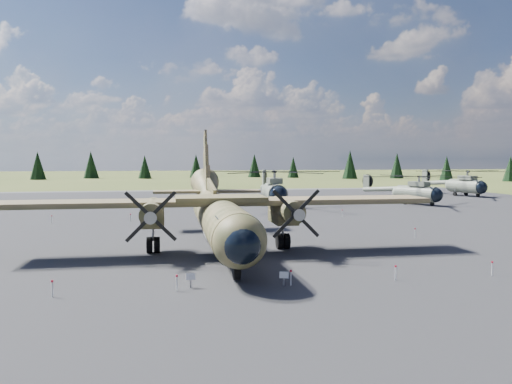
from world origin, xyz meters
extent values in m
plane|color=brown|center=(0.00, 0.00, 0.00)|extent=(500.00, 500.00, 0.00)
cube|color=#525256|center=(0.00, 10.00, 0.00)|extent=(120.00, 120.00, 0.04)
cylinder|color=#3D4123|center=(-0.58, -3.80, 2.44)|extent=(3.27, 19.13, 2.97)
sphere|color=#3D4123|center=(-0.73, -13.34, 2.44)|extent=(2.95, 2.95, 2.91)
sphere|color=black|center=(-0.74, -13.93, 2.39)|extent=(2.17, 2.17, 2.14)
cube|color=black|center=(-0.70, -11.65, 3.23)|extent=(2.15, 1.73, 0.58)
cone|color=#3D4123|center=(-0.38, 8.71, 3.55)|extent=(3.02, 7.33, 4.47)
cube|color=#999C9E|center=(-0.56, -2.74, 1.22)|extent=(2.11, 6.39, 0.53)
cube|color=#2C371C|center=(-0.57, -3.27, 3.66)|extent=(30.81, 4.08, 0.37)
cube|color=#3D4123|center=(-0.57, -3.27, 3.89)|extent=(6.42, 3.92, 0.37)
cylinder|color=#3D4123|center=(-5.35, -3.51, 3.07)|extent=(1.68, 5.54, 1.59)
cube|color=#3D4123|center=(-5.33, -2.66, 2.38)|extent=(1.65, 3.63, 0.85)
cone|color=gray|center=(-5.40, -6.96, 3.07)|extent=(0.82, 0.97, 0.81)
cylinder|color=black|center=(-5.33, -2.66, 0.58)|extent=(0.95, 1.18, 1.17)
cylinder|color=#3D4123|center=(4.20, -3.66, 3.07)|extent=(1.68, 5.54, 1.59)
cube|color=#3D4123|center=(4.21, -2.81, 2.38)|extent=(1.65, 3.63, 0.85)
cone|color=gray|center=(4.14, -7.11, 3.07)|extent=(0.82, 0.97, 0.81)
cylinder|color=black|center=(4.21, -2.81, 0.58)|extent=(0.95, 1.18, 1.17)
cube|color=#3D4123|center=(-0.45, 4.68, 4.19)|extent=(0.42, 8.01, 1.78)
cube|color=#2C371C|center=(-0.38, 9.24, 3.61)|extent=(10.22, 2.49, 0.23)
cylinder|color=gray|center=(-0.71, -12.07, 1.35)|extent=(0.15, 0.15, 0.95)
cylinder|color=black|center=(-0.71, -12.07, 0.58)|extent=(0.39, 1.00, 0.99)
cylinder|color=slate|center=(10.96, 29.74, 1.96)|extent=(3.22, 7.81, 2.65)
sphere|color=black|center=(10.67, 25.93, 1.91)|extent=(2.62, 2.62, 2.44)
sphere|color=slate|center=(11.24, 33.54, 1.96)|extent=(2.62, 2.62, 2.44)
cube|color=slate|center=(10.93, 29.31, 3.66)|extent=(2.05, 3.52, 0.80)
cylinder|color=gray|center=(10.93, 29.31, 4.45)|extent=(0.41, 0.41, 1.06)
cylinder|color=slate|center=(11.54, 37.51, 2.33)|extent=(1.57, 9.10, 1.52)
cube|color=slate|center=(11.84, 41.48, 3.66)|extent=(0.34, 1.50, 2.55)
cylinder|color=black|center=(12.21, 41.45, 3.66)|extent=(0.27, 2.75, 2.76)
cylinder|color=black|center=(10.72, 26.56, 0.42)|extent=(0.35, 0.74, 0.72)
cylinder|color=black|center=(9.63, 31.11, 0.42)|extent=(0.38, 0.87, 0.85)
cylinder|color=gray|center=(9.63, 31.11, 0.98)|extent=(0.16, 0.16, 1.54)
cylinder|color=black|center=(12.48, 30.90, 0.42)|extent=(0.38, 0.87, 0.85)
cylinder|color=gray|center=(12.48, 30.90, 0.98)|extent=(0.16, 0.16, 1.54)
cylinder|color=slate|center=(32.21, 28.50, 1.66)|extent=(4.63, 6.81, 2.24)
sphere|color=black|center=(33.50, 25.55, 1.61)|extent=(2.71, 2.71, 2.06)
sphere|color=slate|center=(30.92, 31.46, 1.66)|extent=(2.71, 2.71, 2.06)
cube|color=slate|center=(32.35, 28.17, 3.09)|extent=(2.54, 3.24, 0.67)
cylinder|color=gray|center=(32.35, 28.17, 3.76)|extent=(0.42, 0.42, 0.90)
cylinder|color=slate|center=(29.58, 34.54, 1.97)|extent=(3.75, 7.31, 1.28)
cube|color=slate|center=(28.24, 37.61, 3.09)|extent=(0.68, 1.23, 2.15)
cylinder|color=black|center=(28.52, 37.74, 3.09)|extent=(0.98, 2.16, 2.33)
cylinder|color=black|center=(33.29, 26.04, 0.36)|extent=(0.47, 0.66, 0.61)
cylinder|color=black|center=(30.67, 29.00, 0.36)|extent=(0.53, 0.76, 0.72)
cylinder|color=gray|center=(30.67, 29.00, 0.83)|extent=(0.17, 0.17, 1.30)
cylinder|color=black|center=(32.89, 29.97, 0.36)|extent=(0.53, 0.76, 0.72)
cylinder|color=gray|center=(32.89, 29.97, 0.83)|extent=(0.17, 0.17, 1.30)
cylinder|color=slate|center=(49.35, 42.34, 1.80)|extent=(3.72, 7.34, 2.43)
sphere|color=black|center=(50.02, 38.90, 1.75)|extent=(2.62, 2.62, 2.24)
sphere|color=slate|center=(48.69, 45.78, 1.80)|extent=(2.62, 2.62, 2.24)
cube|color=slate|center=(49.43, 41.96, 3.36)|extent=(2.22, 3.37, 0.73)
cylinder|color=gray|center=(49.43, 41.96, 4.09)|extent=(0.41, 0.41, 0.97)
cylinder|color=slate|center=(47.99, 49.37, 2.14)|extent=(2.38, 8.31, 1.39)
cube|color=slate|center=(47.30, 52.95, 3.36)|extent=(0.47, 1.38, 2.34)
cylinder|color=black|center=(47.64, 53.01, 3.36)|extent=(0.54, 2.50, 2.53)
cylinder|color=black|center=(49.91, 39.48, 0.39)|extent=(0.39, 0.70, 0.66)
cylinder|color=black|center=(47.84, 43.24, 0.39)|extent=(0.43, 0.82, 0.78)
cylinder|color=gray|center=(47.84, 43.24, 0.90)|extent=(0.16, 0.16, 1.41)
cylinder|color=black|center=(50.42, 43.74, 0.39)|extent=(0.43, 0.82, 0.78)
cylinder|color=gray|center=(50.42, 43.74, 0.90)|extent=(0.16, 0.16, 1.41)
cube|color=gray|center=(-3.28, -12.95, 0.31)|extent=(0.10, 0.10, 0.63)
cube|color=silver|center=(-3.28, -13.01, 0.61)|extent=(0.52, 0.26, 0.35)
cube|color=gray|center=(1.62, -13.48, 0.30)|extent=(0.11, 0.11, 0.61)
cube|color=silver|center=(1.62, -13.53, 0.60)|extent=(0.53, 0.35, 0.34)
cylinder|color=silver|center=(-10.00, -13.50, 0.40)|extent=(0.07, 0.07, 0.80)
cylinder|color=red|center=(-10.00, -13.50, 0.80)|extent=(0.12, 0.12, 0.10)
cylinder|color=silver|center=(-4.00, -13.50, 0.40)|extent=(0.07, 0.07, 0.80)
cylinder|color=red|center=(-4.00, -13.50, 0.80)|extent=(0.12, 0.12, 0.10)
cylinder|color=silver|center=(2.00, -13.50, 0.40)|extent=(0.07, 0.07, 0.80)
cylinder|color=red|center=(2.00, -13.50, 0.80)|extent=(0.12, 0.12, 0.10)
cylinder|color=silver|center=(8.00, -13.50, 0.40)|extent=(0.07, 0.07, 0.80)
cylinder|color=red|center=(8.00, -13.50, 0.80)|extent=(0.12, 0.12, 0.10)
cylinder|color=silver|center=(14.00, -13.50, 0.40)|extent=(0.07, 0.07, 0.80)
cylinder|color=red|center=(14.00, -13.50, 0.80)|extent=(0.12, 0.12, 0.10)
cylinder|color=silver|center=(-16.00, 16.00, 0.40)|extent=(0.07, 0.07, 0.80)
cylinder|color=red|center=(-16.00, 16.00, 0.80)|extent=(0.12, 0.12, 0.10)
cylinder|color=silver|center=(-8.00, 16.00, 0.40)|extent=(0.07, 0.07, 0.80)
cylinder|color=red|center=(-8.00, 16.00, 0.80)|extent=(0.12, 0.12, 0.10)
cylinder|color=silver|center=(0.00, 16.00, 0.40)|extent=(0.07, 0.07, 0.80)
cylinder|color=red|center=(0.00, 16.00, 0.80)|extent=(0.12, 0.12, 0.10)
cylinder|color=silver|center=(8.00, 16.00, 0.40)|extent=(0.07, 0.07, 0.80)
cylinder|color=red|center=(8.00, 16.00, 0.80)|extent=(0.12, 0.12, 0.10)
cylinder|color=silver|center=(16.00, 16.00, 0.40)|extent=(0.07, 0.07, 0.80)
cylinder|color=red|center=(16.00, 16.00, 0.80)|extent=(0.12, 0.12, 0.10)
cylinder|color=silver|center=(16.50, 0.00, 0.40)|extent=(0.07, 0.07, 0.80)
cylinder|color=red|center=(16.50, 0.00, 0.80)|extent=(0.12, 0.12, 0.10)
cone|color=black|center=(98.18, 93.61, 3.80)|extent=(4.26, 4.26, 7.61)
cone|color=black|center=(83.64, 104.07, 3.84)|extent=(4.30, 4.30, 7.67)
cone|color=black|center=(75.93, 122.33, 4.43)|extent=(4.96, 4.96, 8.86)
cone|color=black|center=(58.59, 122.08, 4.86)|extent=(5.44, 5.44, 9.71)
cone|color=black|center=(41.95, 134.45, 3.76)|extent=(4.21, 4.21, 7.53)
cone|color=black|center=(29.19, 142.11, 4.30)|extent=(4.81, 4.81, 8.59)
cone|color=black|center=(7.71, 141.26, 4.21)|extent=(4.72, 4.72, 8.43)
cone|color=black|center=(-10.15, 136.00, 4.00)|extent=(4.48, 4.48, 8.00)
cone|color=black|center=(-28.51, 141.66, 4.72)|extent=(5.29, 5.29, 9.45)
cone|color=black|center=(-44.22, 134.45, 4.60)|extent=(5.15, 5.15, 9.20)
camera|label=1|loc=(-4.73, -38.84, 6.75)|focal=35.00mm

